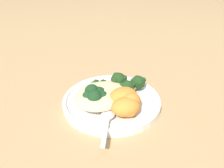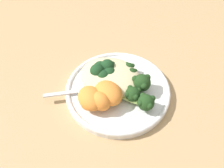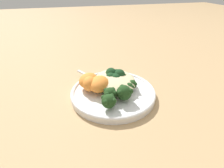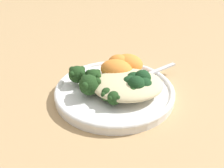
{
  "view_description": "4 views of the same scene",
  "coord_description": "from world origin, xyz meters",
  "px_view_note": "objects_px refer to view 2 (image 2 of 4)",
  "views": [
    {
      "loc": [
        -0.36,
        -0.27,
        0.33
      ],
      "look_at": [
        0.03,
        0.02,
        0.05
      ],
      "focal_mm": 35.0,
      "sensor_mm": 36.0,
      "label": 1
    },
    {
      "loc": [
        0.12,
        -0.3,
        0.43
      ],
      "look_at": [
        0.0,
        0.0,
        0.04
      ],
      "focal_mm": 35.0,
      "sensor_mm": 36.0,
      "label": 2
    },
    {
      "loc": [
        0.44,
        -0.11,
        0.31
      ],
      "look_at": [
        0.01,
        0.01,
        0.04
      ],
      "focal_mm": 28.0,
      "sensor_mm": 36.0,
      "label": 3
    },
    {
      "loc": [
        0.07,
        0.55,
        0.37
      ],
      "look_at": [
        0.02,
        0.01,
        0.03
      ],
      "focal_mm": 50.0,
      "sensor_mm": 36.0,
      "label": 4
    }
  ],
  "objects_px": {
    "broccoli_stalk_5": "(112,72)",
    "sweet_potato_chunk_0": "(108,93)",
    "quinoa_mound": "(110,76)",
    "broccoli_stalk_0": "(140,101)",
    "broccoli_stalk_2": "(139,84)",
    "sweet_potato_chunk_3": "(92,102)",
    "broccoli_stalk_3": "(125,78)",
    "plate": "(118,90)",
    "sweet_potato_chunk_1": "(91,98)",
    "broccoli_stalk_4": "(121,77)",
    "spoon": "(81,90)",
    "broccoli_stalk_6": "(103,76)",
    "kale_tuft": "(103,71)",
    "sweet_potato_chunk_2": "(100,101)",
    "broccoli_stalk_1": "(129,94)"
  },
  "relations": [
    {
      "from": "sweet_potato_chunk_0",
      "to": "sweet_potato_chunk_3",
      "type": "height_order",
      "value": "sweet_potato_chunk_0"
    },
    {
      "from": "broccoli_stalk_2",
      "to": "spoon",
      "type": "height_order",
      "value": "broccoli_stalk_2"
    },
    {
      "from": "plate",
      "to": "broccoli_stalk_0",
      "type": "relative_size",
      "value": 2.06
    },
    {
      "from": "quinoa_mound",
      "to": "broccoli_stalk_0",
      "type": "xyz_separation_m",
      "value": [
        0.09,
        -0.04,
        0.0
      ]
    },
    {
      "from": "broccoli_stalk_6",
      "to": "spoon",
      "type": "xyz_separation_m",
      "value": [
        -0.03,
        -0.05,
        -0.01
      ]
    },
    {
      "from": "broccoli_stalk_6",
      "to": "kale_tuft",
      "type": "bearing_deg",
      "value": -27.12
    },
    {
      "from": "broccoli_stalk_3",
      "to": "broccoli_stalk_5",
      "type": "distance_m",
      "value": 0.04
    },
    {
      "from": "quinoa_mound",
      "to": "spoon",
      "type": "relative_size",
      "value": 1.27
    },
    {
      "from": "spoon",
      "to": "quinoa_mound",
      "type": "bearing_deg",
      "value": -161.94
    },
    {
      "from": "sweet_potato_chunk_0",
      "to": "broccoli_stalk_0",
      "type": "bearing_deg",
      "value": 7.17
    },
    {
      "from": "broccoli_stalk_5",
      "to": "spoon",
      "type": "relative_size",
      "value": 0.91
    },
    {
      "from": "sweet_potato_chunk_1",
      "to": "sweet_potato_chunk_3",
      "type": "distance_m",
      "value": 0.01
    },
    {
      "from": "broccoli_stalk_5",
      "to": "sweet_potato_chunk_1",
      "type": "distance_m",
      "value": 0.1
    },
    {
      "from": "plate",
      "to": "sweet_potato_chunk_1",
      "type": "relative_size",
      "value": 3.82
    },
    {
      "from": "quinoa_mound",
      "to": "broccoli_stalk_4",
      "type": "xyz_separation_m",
      "value": [
        0.03,
        0.01,
        -0.0
      ]
    },
    {
      "from": "broccoli_stalk_0",
      "to": "broccoli_stalk_4",
      "type": "xyz_separation_m",
      "value": [
        -0.06,
        0.05,
        -0.0
      ]
    },
    {
      "from": "spoon",
      "to": "broccoli_stalk_1",
      "type": "bearing_deg",
      "value": 161.14
    },
    {
      "from": "broccoli_stalk_1",
      "to": "sweet_potato_chunk_1",
      "type": "height_order",
      "value": "sweet_potato_chunk_1"
    },
    {
      "from": "broccoli_stalk_3",
      "to": "sweet_potato_chunk_1",
      "type": "height_order",
      "value": "sweet_potato_chunk_1"
    },
    {
      "from": "sweet_potato_chunk_3",
      "to": "broccoli_stalk_3",
      "type": "bearing_deg",
      "value": 64.03
    },
    {
      "from": "broccoli_stalk_1",
      "to": "kale_tuft",
      "type": "bearing_deg",
      "value": 150.94
    },
    {
      "from": "quinoa_mound",
      "to": "broccoli_stalk_1",
      "type": "distance_m",
      "value": 0.07
    },
    {
      "from": "plate",
      "to": "broccoli_stalk_3",
      "type": "bearing_deg",
      "value": 64.57
    },
    {
      "from": "quinoa_mound",
      "to": "broccoli_stalk_2",
      "type": "xyz_separation_m",
      "value": [
        0.07,
        -0.0,
        0.0
      ]
    },
    {
      "from": "quinoa_mound",
      "to": "broccoli_stalk_0",
      "type": "height_order",
      "value": "broccoli_stalk_0"
    },
    {
      "from": "plate",
      "to": "spoon",
      "type": "distance_m",
      "value": 0.09
    },
    {
      "from": "broccoli_stalk_0",
      "to": "spoon",
      "type": "xyz_separation_m",
      "value": [
        -0.14,
        -0.01,
        -0.01
      ]
    },
    {
      "from": "plate",
      "to": "broccoli_stalk_3",
      "type": "height_order",
      "value": "broccoli_stalk_3"
    },
    {
      "from": "plate",
      "to": "spoon",
      "type": "relative_size",
      "value": 2.2
    },
    {
      "from": "broccoli_stalk_4",
      "to": "broccoli_stalk_5",
      "type": "bearing_deg",
      "value": 90.9
    },
    {
      "from": "broccoli_stalk_3",
      "to": "sweet_potato_chunk_2",
      "type": "height_order",
      "value": "sweet_potato_chunk_2"
    },
    {
      "from": "plate",
      "to": "sweet_potato_chunk_3",
      "type": "relative_size",
      "value": 5.09
    },
    {
      "from": "sweet_potato_chunk_3",
      "to": "broccoli_stalk_0",
      "type": "bearing_deg",
      "value": 22.27
    },
    {
      "from": "broccoli_stalk_3",
      "to": "broccoli_stalk_5",
      "type": "xyz_separation_m",
      "value": [
        -0.04,
        0.01,
        0.0
      ]
    },
    {
      "from": "quinoa_mound",
      "to": "broccoli_stalk_5",
      "type": "height_order",
      "value": "same"
    },
    {
      "from": "sweet_potato_chunk_0",
      "to": "sweet_potato_chunk_1",
      "type": "height_order",
      "value": "sweet_potato_chunk_0"
    },
    {
      "from": "broccoli_stalk_3",
      "to": "broccoli_stalk_2",
      "type": "bearing_deg",
      "value": -80.85
    },
    {
      "from": "broccoli_stalk_6",
      "to": "sweet_potato_chunk_3",
      "type": "height_order",
      "value": "broccoli_stalk_6"
    },
    {
      "from": "broccoli_stalk_5",
      "to": "kale_tuft",
      "type": "distance_m",
      "value": 0.02
    },
    {
      "from": "quinoa_mound",
      "to": "spoon",
      "type": "bearing_deg",
      "value": -131.14
    },
    {
      "from": "broccoli_stalk_4",
      "to": "plate",
      "type": "bearing_deg",
      "value": -168.91
    },
    {
      "from": "broccoli_stalk_3",
      "to": "sweet_potato_chunk_1",
      "type": "distance_m",
      "value": 0.1
    },
    {
      "from": "broccoli_stalk_0",
      "to": "broccoli_stalk_2",
      "type": "bearing_deg",
      "value": 115.59
    },
    {
      "from": "quinoa_mound",
      "to": "sweet_potato_chunk_2",
      "type": "xyz_separation_m",
      "value": [
        0.01,
        -0.08,
        0.01
      ]
    },
    {
      "from": "broccoli_stalk_0",
      "to": "kale_tuft",
      "type": "height_order",
      "value": "kale_tuft"
    },
    {
      "from": "quinoa_mound",
      "to": "sweet_potato_chunk_2",
      "type": "bearing_deg",
      "value": -83.58
    },
    {
      "from": "broccoli_stalk_5",
      "to": "sweet_potato_chunk_0",
      "type": "distance_m",
      "value": 0.07
    },
    {
      "from": "plate",
      "to": "broccoli_stalk_2",
      "type": "height_order",
      "value": "broccoli_stalk_2"
    },
    {
      "from": "sweet_potato_chunk_1",
      "to": "broccoli_stalk_2",
      "type": "bearing_deg",
      "value": 42.59
    },
    {
      "from": "broccoli_stalk_4",
      "to": "broccoli_stalk_6",
      "type": "xyz_separation_m",
      "value": [
        -0.04,
        -0.01,
        0.0
      ]
    }
  ]
}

